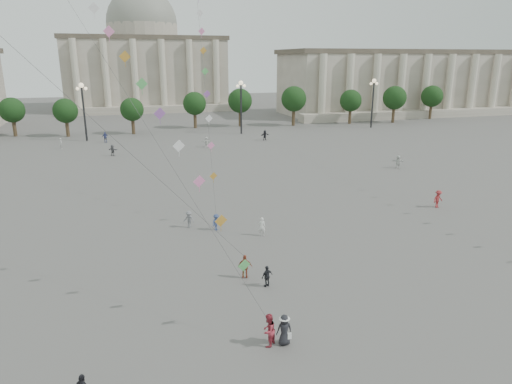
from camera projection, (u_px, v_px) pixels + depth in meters
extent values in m
plane|color=#514F4C|center=(301.00, 337.00, 25.33)|extent=(360.00, 360.00, 0.00)
cube|color=gray|center=(421.00, 83.00, 130.95)|extent=(80.00, 22.00, 16.00)
cube|color=#4E4539|center=(424.00, 52.00, 128.52)|extent=(81.60, 22.44, 1.20)
cube|color=gray|center=(448.00, 113.00, 120.96)|extent=(84.00, 4.00, 2.00)
cube|color=gray|center=(146.00, 75.00, 142.09)|extent=(46.00, 30.00, 20.00)
cube|color=#4E4539|center=(143.00, 39.00, 139.11)|extent=(46.92, 30.60, 1.20)
cube|color=gray|center=(151.00, 109.00, 128.99)|extent=(48.30, 4.00, 2.00)
cylinder|color=gray|center=(143.00, 32.00, 138.57)|extent=(21.00, 21.00, 5.00)
sphere|color=gray|center=(142.00, 24.00, 137.87)|extent=(21.00, 21.00, 21.00)
cylinder|color=#382A1C|center=(7.00, 129.00, 88.39)|extent=(0.70, 0.70, 3.52)
sphere|color=black|center=(4.00, 110.00, 87.35)|extent=(5.12, 5.12, 5.12)
cylinder|color=#382A1C|center=(73.00, 126.00, 91.66)|extent=(0.70, 0.70, 3.52)
sphere|color=black|center=(71.00, 108.00, 90.63)|extent=(5.12, 5.12, 5.12)
cylinder|color=#382A1C|center=(134.00, 124.00, 94.94)|extent=(0.70, 0.70, 3.52)
sphere|color=black|center=(133.00, 106.00, 93.91)|extent=(5.12, 5.12, 5.12)
cylinder|color=#382A1C|center=(191.00, 122.00, 98.22)|extent=(0.70, 0.70, 3.52)
sphere|color=black|center=(191.00, 105.00, 97.18)|extent=(5.12, 5.12, 5.12)
cylinder|color=#382A1C|center=(245.00, 120.00, 101.50)|extent=(0.70, 0.70, 3.52)
sphere|color=black|center=(245.00, 103.00, 100.46)|extent=(5.12, 5.12, 5.12)
cylinder|color=#382A1C|center=(295.00, 118.00, 104.77)|extent=(0.70, 0.70, 3.52)
sphere|color=black|center=(296.00, 102.00, 103.74)|extent=(5.12, 5.12, 5.12)
cylinder|color=#382A1C|center=(343.00, 116.00, 108.05)|extent=(0.70, 0.70, 3.52)
sphere|color=black|center=(344.00, 100.00, 107.02)|extent=(5.12, 5.12, 5.12)
cylinder|color=#382A1C|center=(387.00, 114.00, 111.33)|extent=(0.70, 0.70, 3.52)
sphere|color=black|center=(388.00, 99.00, 110.29)|extent=(5.12, 5.12, 5.12)
cylinder|color=#382A1C|center=(429.00, 113.00, 114.61)|extent=(0.70, 0.70, 3.52)
sphere|color=black|center=(431.00, 98.00, 113.57)|extent=(5.12, 5.12, 5.12)
cylinder|color=#262628|center=(84.00, 114.00, 84.21)|extent=(0.36, 0.36, 10.00)
sphere|color=#FFE5B2|center=(81.00, 85.00, 82.75)|extent=(0.90, 0.90, 0.90)
sphere|color=#FFE5B2|center=(77.00, 89.00, 82.73)|extent=(0.60, 0.60, 0.60)
sphere|color=#FFE5B2|center=(86.00, 89.00, 83.11)|extent=(0.60, 0.60, 0.60)
cylinder|color=#262628|center=(241.00, 109.00, 92.41)|extent=(0.36, 0.36, 10.00)
sphere|color=#FFE5B2|center=(241.00, 83.00, 90.94)|extent=(0.90, 0.90, 0.90)
sphere|color=#FFE5B2|center=(238.00, 86.00, 90.92)|extent=(0.60, 0.60, 0.60)
sphere|color=#FFE5B2|center=(244.00, 86.00, 91.30)|extent=(0.60, 0.60, 0.60)
cylinder|color=#262628|center=(372.00, 105.00, 100.60)|extent=(0.36, 0.36, 10.00)
sphere|color=#FFE5B2|center=(374.00, 81.00, 99.14)|extent=(0.90, 0.90, 0.90)
sphere|color=#FFE5B2|center=(371.00, 84.00, 99.11)|extent=(0.60, 0.60, 0.60)
sphere|color=#FFE5B2|center=(377.00, 84.00, 99.50)|extent=(0.60, 0.60, 0.60)
imported|color=#394280|center=(105.00, 137.00, 83.74)|extent=(1.21, 0.69, 1.95)
imported|color=silver|center=(206.00, 142.00, 79.27)|extent=(1.76, 1.20, 1.82)
imported|color=slate|center=(189.00, 219.00, 41.48)|extent=(1.19, 1.03, 1.60)
imported|color=silver|center=(398.00, 162.00, 64.02)|extent=(1.82, 0.97, 1.87)
imported|color=maroon|center=(438.00, 199.00, 47.09)|extent=(1.33, 0.96, 1.85)
imported|color=black|center=(265.00, 135.00, 85.87)|extent=(1.87, 0.98, 1.93)
imported|color=#AEAEA9|center=(61.00, 144.00, 77.70)|extent=(0.59, 0.77, 1.88)
imported|color=#5B5A5E|center=(113.00, 150.00, 72.22)|extent=(1.69, 1.35, 1.80)
imported|color=silver|center=(262.00, 227.00, 39.61)|extent=(0.73, 0.63, 1.68)
imported|color=#974029|center=(245.00, 267.00, 31.91)|extent=(1.10, 0.72, 1.74)
imported|color=black|center=(267.00, 276.00, 30.75)|extent=(0.96, 0.66, 1.51)
imported|color=maroon|center=(269.00, 330.00, 24.32)|extent=(1.14, 1.15, 1.87)
imported|color=navy|center=(216.00, 222.00, 40.89)|extent=(1.12, 1.05, 1.52)
imported|color=black|center=(284.00, 330.00, 24.46)|extent=(0.87, 0.59, 1.75)
cone|color=white|center=(284.00, 318.00, 24.25)|extent=(0.52, 0.52, 0.14)
cylinder|color=white|center=(284.00, 319.00, 24.27)|extent=(0.60, 0.60, 0.02)
cube|color=white|center=(289.00, 336.00, 24.48)|extent=(0.22, 0.10, 0.35)
cylinder|color=#3F3F3F|center=(121.00, 145.00, 27.80)|extent=(0.02, 0.02, 22.47)
cube|color=#52B25B|center=(244.00, 265.00, 24.75)|extent=(0.76, 0.25, 0.76)
cube|color=#C58B2E|center=(221.00, 221.00, 25.49)|extent=(0.76, 0.25, 0.76)
cube|color=pink|center=(199.00, 181.00, 26.27)|extent=(0.76, 0.25, 0.76)
cube|color=white|center=(179.00, 146.00, 27.08)|extent=(0.76, 0.25, 0.76)
cube|color=#9053A6|center=(160.00, 113.00, 27.91)|extent=(0.76, 0.25, 0.76)
cube|color=#52B25B|center=(142.00, 84.00, 28.75)|extent=(0.76, 0.25, 0.76)
cube|color=#C58B2E|center=(125.00, 57.00, 29.60)|extent=(0.76, 0.25, 0.76)
cube|color=pink|center=(109.00, 31.00, 30.47)|extent=(0.76, 0.25, 0.76)
cube|color=white|center=(94.00, 8.00, 31.34)|extent=(0.76, 0.25, 0.76)
cube|color=#C58B2E|center=(213.00, 176.00, 41.53)|extent=(0.76, 0.25, 0.76)
cube|color=pink|center=(211.00, 146.00, 42.55)|extent=(0.76, 0.25, 0.76)
cube|color=white|center=(209.00, 118.00, 43.62)|extent=(0.76, 0.25, 0.76)
cube|color=#9053A6|center=(207.00, 94.00, 44.72)|extent=(0.76, 0.25, 0.76)
cube|color=#52B25B|center=(205.00, 71.00, 45.85)|extent=(0.76, 0.25, 0.76)
cube|color=#C58B2E|center=(203.00, 51.00, 46.99)|extent=(0.76, 0.25, 0.76)
cube|color=pink|center=(202.00, 31.00, 48.15)|extent=(0.76, 0.25, 0.76)
cube|color=white|center=(200.00, 13.00, 49.32)|extent=(0.76, 0.25, 0.76)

